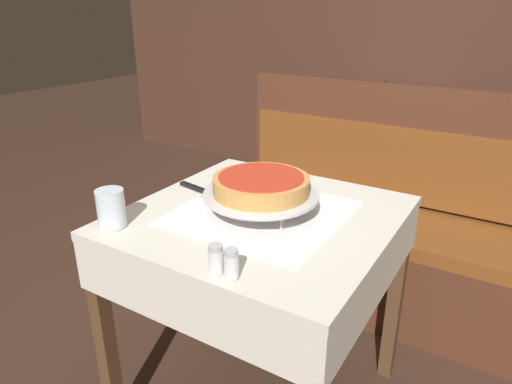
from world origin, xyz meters
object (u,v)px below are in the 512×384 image
object	(u,v)px
booth_bench	(378,242)
condiment_caddy	(384,100)
pizza_pan_stand	(261,196)
dining_table_rear	(380,122)
water_glass_near	(111,208)
salt_shaker	(216,259)
deep_dish_pizza	(261,184)
dining_table_front	(261,244)
pizza_server	(207,193)
pepper_shaker	(231,264)

from	to	relation	value
booth_bench	condiment_caddy	size ratio (longest dim) A/B	9.43
pizza_pan_stand	dining_table_rear	bearing A→B (deg)	95.77
booth_bench	condiment_caddy	bearing A→B (deg)	107.91
water_glass_near	salt_shaker	xyz separation A→B (m)	(0.42, -0.05, -0.02)
condiment_caddy	water_glass_near	bearing A→B (deg)	-93.94
water_glass_near	condiment_caddy	size ratio (longest dim) A/B	0.68
dining_table_rear	water_glass_near	world-z (taller)	water_glass_near
salt_shaker	condiment_caddy	distance (m)	2.27
dining_table_rear	water_glass_near	xyz separation A→B (m)	(-0.15, -2.17, 0.17)
deep_dish_pizza	condiment_caddy	world-z (taller)	condiment_caddy
dining_table_rear	pizza_pan_stand	world-z (taller)	pizza_pan_stand
dining_table_rear	condiment_caddy	xyz separation A→B (m)	(0.00, 0.04, 0.14)
dining_table_rear	pizza_pan_stand	size ratio (longest dim) A/B	2.28
dining_table_front	pizza_server	world-z (taller)	pizza_server
dining_table_front	pepper_shaker	world-z (taller)	pepper_shaker
dining_table_front	deep_dish_pizza	distance (m)	0.22
water_glass_near	pepper_shaker	xyz separation A→B (m)	(0.46, -0.05, -0.02)
deep_dish_pizza	salt_shaker	size ratio (longest dim) A/B	3.96
deep_dish_pizza	condiment_caddy	bearing A→B (deg)	95.62
pizza_server	dining_table_rear	bearing A→B (deg)	87.98
pizza_pan_stand	pizza_server	xyz separation A→B (m)	(-0.25, 0.05, -0.06)
salt_shaker	pepper_shaker	distance (m)	0.05
dining_table_rear	pepper_shaker	bearing A→B (deg)	-81.96
booth_bench	pepper_shaker	bearing A→B (deg)	-90.90
dining_table_front	pizza_pan_stand	world-z (taller)	pizza_pan_stand
booth_bench	pizza_server	size ratio (longest dim) A/B	6.28
pepper_shaker	booth_bench	bearing A→B (deg)	89.10
pizza_server	condiment_caddy	world-z (taller)	condiment_caddy
pizza_pan_stand	condiment_caddy	xyz separation A→B (m)	(-0.19, 1.91, -0.03)
pizza_pan_stand	water_glass_near	bearing A→B (deg)	-138.71
dining_table_rear	pizza_server	xyz separation A→B (m)	(-0.06, -1.82, 0.11)
dining_table_front	salt_shaker	bearing A→B (deg)	-76.48
dining_table_rear	water_glass_near	bearing A→B (deg)	-93.97
dining_table_rear	salt_shaker	xyz separation A→B (m)	(0.27, -2.21, 0.15)
booth_bench	pepper_shaker	distance (m)	1.33
dining_table_front	pizza_pan_stand	distance (m)	0.18
dining_table_front	pizza_server	distance (m)	0.27
dining_table_rear	pizza_pan_stand	distance (m)	1.89
booth_bench	salt_shaker	world-z (taller)	booth_bench
pizza_server	salt_shaker	bearing A→B (deg)	-50.07
deep_dish_pizza	pizza_server	xyz separation A→B (m)	(-0.25, 0.05, -0.10)
dining_table_rear	deep_dish_pizza	distance (m)	1.89
pizza_server	water_glass_near	bearing A→B (deg)	-103.92
dining_table_front	condiment_caddy	xyz separation A→B (m)	(-0.18, 1.89, 0.15)
pepper_shaker	condiment_caddy	xyz separation A→B (m)	(-0.31, 2.25, -0.00)
deep_dish_pizza	pizza_server	size ratio (longest dim) A/B	1.19
pizza_pan_stand	water_glass_near	xyz separation A→B (m)	(-0.34, -0.30, -0.01)
pizza_server	water_glass_near	xyz separation A→B (m)	(-0.09, -0.35, 0.05)
booth_bench	condiment_caddy	distance (m)	1.18
pizza_pan_stand	pepper_shaker	size ratio (longest dim) A/B	4.72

